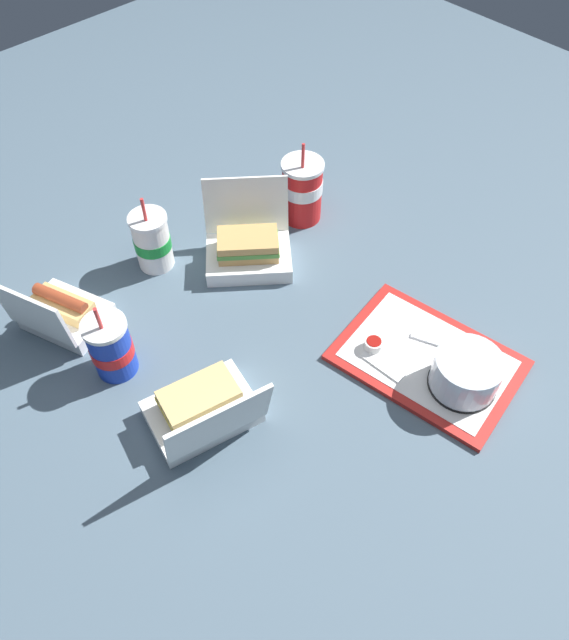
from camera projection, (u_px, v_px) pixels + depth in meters
name	position (u px, v px, depth m)	size (l,w,h in m)	color
ground_plane	(282.00, 351.00, 1.35)	(3.20, 3.20, 0.00)	#4C6070
food_tray	(427.00, 360.00, 1.33)	(0.41, 0.32, 0.01)	red
cake_container	(466.00, 374.00, 1.25)	(0.14, 0.14, 0.09)	black
ketchup_cup	(373.00, 344.00, 1.33)	(0.04, 0.04, 0.02)	white
napkin_stack	(393.00, 355.00, 1.32)	(0.10, 0.10, 0.00)	white
plastic_fork	(436.00, 343.00, 1.34)	(0.11, 0.01, 0.01)	white
clamshell_hotdog_corner	(62.00, 313.00, 1.36)	(0.21, 0.20, 0.17)	white
clamshell_sandwich_front	(248.00, 248.00, 1.49)	(0.27, 0.27, 0.18)	white
clamshell_sandwich_left	(203.00, 409.00, 1.21)	(0.22, 0.24, 0.18)	white
soda_cup_corner	(302.00, 190.00, 1.55)	(0.11, 0.11, 0.23)	red
soda_cup_back	(111.00, 347.00, 1.27)	(0.09, 0.09, 0.21)	#1938B7
soda_cup_front	(152.00, 241.00, 1.46)	(0.09, 0.09, 0.21)	white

